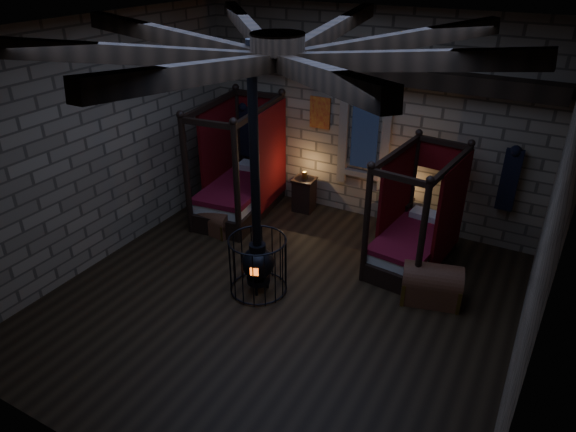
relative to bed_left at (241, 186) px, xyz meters
The scene contains 8 objects.
room 4.52m from the bed_left, 44.80° to the right, with size 7.02×7.02×4.29m.
bed_left is the anchor object (origin of this frame).
bed_right 3.84m from the bed_left, ahead, with size 1.27×2.10×2.09m.
trunk_left 1.06m from the bed_left, 87.05° to the right, with size 0.78×0.54×0.54m.
trunk_right 4.59m from the bed_left, 14.76° to the right, with size 1.04×0.79×0.68m.
nightstand_left 1.37m from the bed_left, 31.68° to the left, with size 0.49×0.47×0.90m.
nightstand_right 3.35m from the bed_left, 12.23° to the left, with size 0.46×0.44×0.81m.
stove 2.92m from the bed_left, 51.13° to the right, with size 0.96×0.96×4.05m.
Camera 1 is at (3.36, -5.85, 5.16)m, focal length 32.00 mm.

